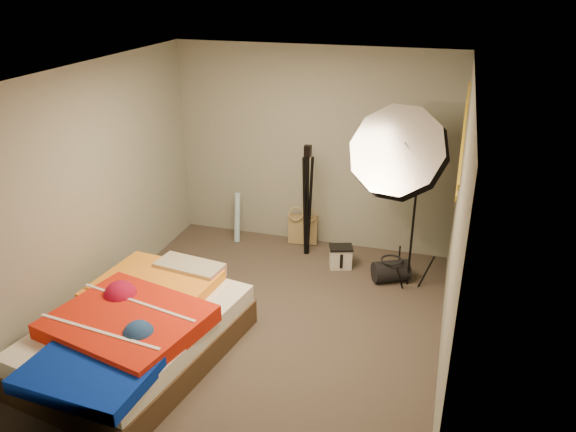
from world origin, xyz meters
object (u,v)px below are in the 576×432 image
at_px(camera_case, 341,258).
at_px(camera_tripod, 307,194).
at_px(wrapping_roll, 237,217).
at_px(duffel_bag, 391,271).
at_px(bed, 137,332).
at_px(tote_bag, 303,229).
at_px(photo_umbrella, 399,154).

bearing_deg(camera_case, camera_tripod, 137.46).
height_order(wrapping_roll, camera_case, wrapping_roll).
bearing_deg(duffel_bag, bed, -161.17).
relative_size(duffel_bag, camera_tripod, 0.29).
xyz_separation_m(tote_bag, photo_umbrella, (1.22, -0.78, 1.36)).
bearing_deg(wrapping_roll, camera_case, -13.10).
relative_size(wrapping_roll, bed, 0.29).
relative_size(tote_bag, camera_tripod, 0.27).
distance_m(camera_case, bed, 2.64).
distance_m(duffel_bag, photo_umbrella, 1.43).
relative_size(camera_case, camera_tripod, 0.18).
distance_m(bed, photo_umbrella, 3.09).
distance_m(camera_case, camera_tripod, 0.87).
relative_size(duffel_bag, bed, 0.18).
xyz_separation_m(wrapping_roll, photo_umbrella, (2.06, -0.60, 1.23)).
bearing_deg(camera_case, duffel_bag, -31.10).
xyz_separation_m(tote_bag, camera_tripod, (0.13, -0.29, 0.62)).
xyz_separation_m(photo_umbrella, camera_tripod, (-1.10, 0.49, -0.74)).
height_order(photo_umbrella, camera_tripod, photo_umbrella).
bearing_deg(photo_umbrella, duffel_bag, 88.23).
height_order(wrapping_roll, duffel_bag, wrapping_roll).
height_order(duffel_bag, camera_tripod, camera_tripod).
height_order(camera_case, photo_umbrella, photo_umbrella).
xyz_separation_m(wrapping_roll, bed, (0.04, -2.56, -0.04)).
relative_size(tote_bag, photo_umbrella, 0.17).
bearing_deg(tote_bag, photo_umbrella, -41.15).
bearing_deg(bed, photo_umbrella, 44.09).
bearing_deg(tote_bag, camera_tripod, -75.38).
bearing_deg(bed, camera_case, 57.56).
xyz_separation_m(tote_bag, camera_case, (0.61, -0.52, -0.06)).
distance_m(wrapping_roll, bed, 2.56).
bearing_deg(tote_bag, camera_case, -49.06).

